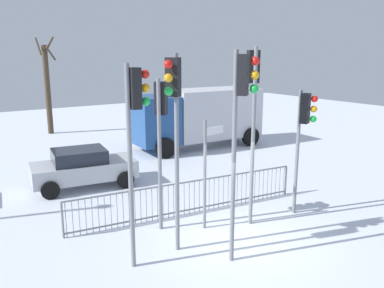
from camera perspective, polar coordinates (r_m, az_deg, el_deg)
name	(u,v)px	position (r m, az deg, el deg)	size (l,w,h in m)	color
ground_plane	(240,243)	(11.07, 6.91, -13.88)	(60.00, 60.00, 0.00)	silver
traffic_light_mid_right	(241,112)	(9.01, 7.05, 4.65)	(0.46, 0.48, 5.06)	slate
traffic_light_foreground_left	(174,111)	(9.42, -2.60, 4.75)	(0.50, 0.43, 4.98)	slate
traffic_light_foreground_right	(252,97)	(11.37, 8.68, 6.67)	(0.37, 0.55, 5.16)	slate
traffic_light_rear_left	(161,120)	(11.01, -4.47, 3.44)	(0.48, 0.45, 4.32)	slate
traffic_light_rear_right	(304,125)	(12.44, 15.79, 2.69)	(0.40, 0.53, 3.91)	slate
traffic_light_mid_left	(135,122)	(8.89, -8.24, 3.20)	(0.57, 0.34, 4.78)	slate
direction_sign_post	(206,169)	(11.24, 2.07, -3.57)	(0.78, 0.20, 3.19)	slate
pedestrian_guard_railing	(189,197)	(12.62, -0.39, -7.59)	(7.75, 0.98, 1.07)	slate
car_silver_trailing	(83,167)	(15.59, -15.40, -3.22)	(4.00, 2.36, 1.47)	#B2B5BA
delivery_truck	(199,115)	(21.26, 0.95, 4.16)	(7.16, 3.03, 3.10)	silver
bare_tree_left	(48,87)	(26.43, -20.05, 7.70)	(1.12, 1.29, 5.97)	#473828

